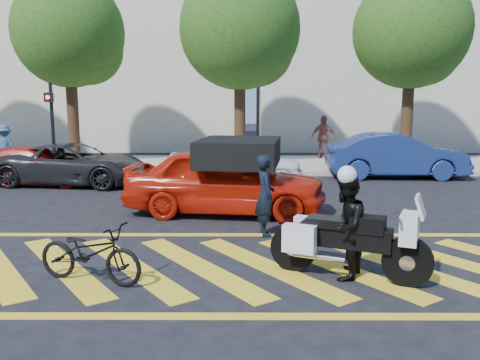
{
  "coord_description": "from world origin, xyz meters",
  "views": [
    {
      "loc": [
        0.08,
        -7.86,
        2.7
      ],
      "look_at": [
        0.04,
        2.25,
        1.05
      ],
      "focal_mm": 38.0,
      "sensor_mm": 36.0,
      "label": 1
    }
  ],
  "objects_px": {
    "parked_mid_right": "(236,162)",
    "parked_right": "(396,156)",
    "bicycle": "(90,253)",
    "officer_moto": "(345,227)",
    "police_motorcycle": "(346,240)",
    "officer_bike": "(265,195)",
    "red_convertible": "(225,180)",
    "parked_mid_left": "(74,164)",
    "parked_left": "(35,166)"
  },
  "relations": [
    {
      "from": "parked_mid_right",
      "to": "parked_right",
      "type": "relative_size",
      "value": 0.89
    },
    {
      "from": "bicycle",
      "to": "officer_moto",
      "type": "height_order",
      "value": "officer_moto"
    },
    {
      "from": "police_motorcycle",
      "to": "bicycle",
      "type": "bearing_deg",
      "value": -153.23
    },
    {
      "from": "officer_bike",
      "to": "parked_mid_right",
      "type": "height_order",
      "value": "officer_bike"
    },
    {
      "from": "officer_bike",
      "to": "officer_moto",
      "type": "bearing_deg",
      "value": -166.64
    },
    {
      "from": "officer_moto",
      "to": "red_convertible",
      "type": "xyz_separation_m",
      "value": [
        -1.93,
        4.29,
        -0.0
      ]
    },
    {
      "from": "bicycle",
      "to": "officer_moto",
      "type": "xyz_separation_m",
      "value": [
        3.77,
        0.2,
        0.34
      ]
    },
    {
      "from": "officer_moto",
      "to": "parked_right",
      "type": "height_order",
      "value": "officer_moto"
    },
    {
      "from": "officer_bike",
      "to": "parked_mid_left",
      "type": "distance_m",
      "value": 8.19
    },
    {
      "from": "police_motorcycle",
      "to": "parked_mid_right",
      "type": "relative_size",
      "value": 0.56
    },
    {
      "from": "parked_right",
      "to": "police_motorcycle",
      "type": "bearing_deg",
      "value": 161.5
    },
    {
      "from": "officer_moto",
      "to": "parked_mid_right",
      "type": "bearing_deg",
      "value": -144.76
    },
    {
      "from": "parked_left",
      "to": "parked_mid_right",
      "type": "height_order",
      "value": "parked_mid_right"
    },
    {
      "from": "officer_bike",
      "to": "parked_left",
      "type": "xyz_separation_m",
      "value": [
        -6.91,
        5.89,
        -0.21
      ]
    },
    {
      "from": "bicycle",
      "to": "red_convertible",
      "type": "xyz_separation_m",
      "value": [
        1.85,
        4.49,
        0.34
      ]
    },
    {
      "from": "police_motorcycle",
      "to": "parked_mid_left",
      "type": "distance_m",
      "value": 10.72
    },
    {
      "from": "bicycle",
      "to": "parked_right",
      "type": "height_order",
      "value": "parked_right"
    },
    {
      "from": "officer_bike",
      "to": "parked_mid_right",
      "type": "relative_size",
      "value": 0.39
    },
    {
      "from": "officer_bike",
      "to": "bicycle",
      "type": "bearing_deg",
      "value": 123.29
    },
    {
      "from": "police_motorcycle",
      "to": "officer_moto",
      "type": "distance_m",
      "value": 0.21
    },
    {
      "from": "police_motorcycle",
      "to": "red_convertible",
      "type": "bearing_deg",
      "value": 138.04
    },
    {
      "from": "bicycle",
      "to": "parked_left",
      "type": "xyz_separation_m",
      "value": [
        -4.22,
        8.5,
        0.14
      ]
    },
    {
      "from": "parked_mid_right",
      "to": "officer_bike",
      "type": "bearing_deg",
      "value": -176.6
    },
    {
      "from": "parked_left",
      "to": "parked_right",
      "type": "xyz_separation_m",
      "value": [
        11.68,
        1.4,
        0.17
      ]
    },
    {
      "from": "police_motorcycle",
      "to": "parked_mid_right",
      "type": "distance_m",
      "value": 8.47
    },
    {
      "from": "officer_bike",
      "to": "parked_mid_right",
      "type": "distance_m",
      "value": 5.93
    },
    {
      "from": "parked_right",
      "to": "red_convertible",
      "type": "bearing_deg",
      "value": 136.2
    },
    {
      "from": "police_motorcycle",
      "to": "red_convertible",
      "type": "distance_m",
      "value": 4.7
    },
    {
      "from": "bicycle",
      "to": "parked_right",
      "type": "relative_size",
      "value": 0.37
    },
    {
      "from": "officer_moto",
      "to": "parked_right",
      "type": "xyz_separation_m",
      "value": [
        3.68,
        9.7,
        -0.03
      ]
    },
    {
      "from": "police_motorcycle",
      "to": "red_convertible",
      "type": "xyz_separation_m",
      "value": [
        -1.95,
        4.27,
        0.2
      ]
    },
    {
      "from": "police_motorcycle",
      "to": "officer_moto",
      "type": "xyz_separation_m",
      "value": [
        -0.02,
        -0.02,
        0.21
      ]
    },
    {
      "from": "red_convertible",
      "to": "police_motorcycle",
      "type": "bearing_deg",
      "value": -147.83
    },
    {
      "from": "red_convertible",
      "to": "parked_right",
      "type": "distance_m",
      "value": 7.8
    },
    {
      "from": "police_motorcycle",
      "to": "officer_moto",
      "type": "bearing_deg",
      "value": -117.86
    },
    {
      "from": "police_motorcycle",
      "to": "parked_right",
      "type": "height_order",
      "value": "parked_right"
    },
    {
      "from": "officer_bike",
      "to": "red_convertible",
      "type": "xyz_separation_m",
      "value": [
        -0.84,
        1.87,
        -0.01
      ]
    },
    {
      "from": "officer_bike",
      "to": "parked_mid_left",
      "type": "height_order",
      "value": "officer_bike"
    },
    {
      "from": "parked_mid_left",
      "to": "parked_mid_right",
      "type": "relative_size",
      "value": 1.13
    },
    {
      "from": "officer_moto",
      "to": "police_motorcycle",
      "type": "bearing_deg",
      "value": 152.14
    },
    {
      "from": "officer_bike",
      "to": "officer_moto",
      "type": "height_order",
      "value": "officer_bike"
    },
    {
      "from": "officer_moto",
      "to": "red_convertible",
      "type": "distance_m",
      "value": 4.7
    },
    {
      "from": "officer_bike",
      "to": "red_convertible",
      "type": "distance_m",
      "value": 2.05
    },
    {
      "from": "parked_mid_left",
      "to": "parked_mid_right",
      "type": "height_order",
      "value": "parked_mid_right"
    },
    {
      "from": "parked_mid_right",
      "to": "parked_right",
      "type": "xyz_separation_m",
      "value": [
        5.4,
        1.4,
        0.06
      ]
    },
    {
      "from": "police_motorcycle",
      "to": "parked_mid_left",
      "type": "xyz_separation_m",
      "value": [
        -6.79,
        8.29,
        0.06
      ]
    },
    {
      "from": "officer_bike",
      "to": "parked_right",
      "type": "bearing_deg",
      "value": -44.08
    },
    {
      "from": "red_convertible",
      "to": "parked_right",
      "type": "bearing_deg",
      "value": -38.34
    },
    {
      "from": "bicycle",
      "to": "parked_left",
      "type": "relative_size",
      "value": 0.42
    },
    {
      "from": "parked_left",
      "to": "officer_moto",
      "type": "bearing_deg",
      "value": -132.27
    }
  ]
}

